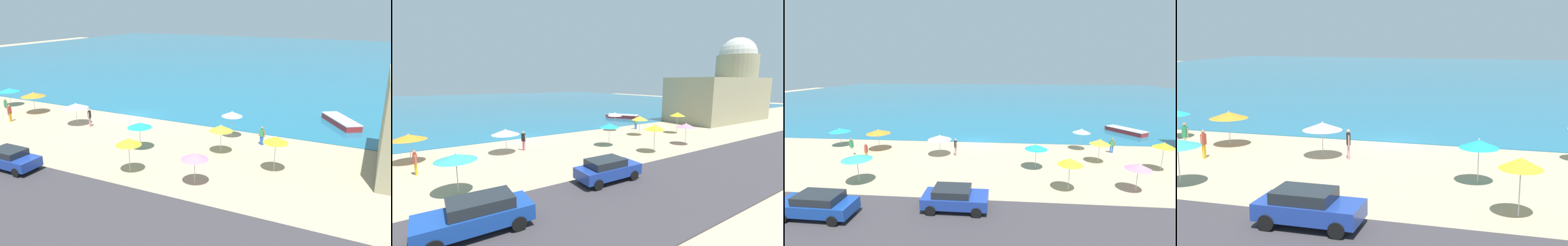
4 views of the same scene
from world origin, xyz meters
TOP-DOWN VIEW (x-y plane):
  - ground_plane at (0.00, 0.00)m, footprint 160.00×160.00m
  - sea at (0.00, 55.00)m, footprint 150.00×110.00m
  - beach_umbrella_1 at (-15.53, -2.69)m, footprint 2.28×2.28m
  - beach_umbrella_2 at (7.85, -11.97)m, footprint 1.78×1.78m
  - beach_umbrella_3 at (16.85, -7.41)m, footprint 1.75×1.75m
  - beach_umbrella_4 at (12.73, -11.66)m, footprint 1.81×1.81m
  - beach_umbrella_5 at (-10.43, -3.78)m, footprint 2.50×2.50m
  - beach_umbrella_6 at (11.55, -1.84)m, footprint 1.82×1.82m
  - beach_umbrella_7 at (12.12, -5.76)m, footprint 1.85×1.85m
  - beach_umbrella_8 at (5.96, -7.85)m, footprint 1.98×1.98m
  - beach_umbrella_9 at (-3.37, -4.99)m, footprint 2.40×2.40m
  - bather_0 at (-1.75, -4.98)m, footprint 0.35×0.53m
  - bather_1 at (-10.10, -7.14)m, footprint 0.28×0.56m
  - bather_2 at (14.52, -2.64)m, footprint 0.55×0.31m
  - bather_3 at (-12.41, -5.73)m, footprint 0.56×0.30m
  - parked_car_2 at (0.05, -15.25)m, footprint 4.11×1.96m
  - skiff_nearshore at (19.84, 6.21)m, footprint 4.19×5.36m

SIDE VIEW (x-z plane):
  - ground_plane at x=0.00m, z-range 0.00..0.00m
  - sea at x=0.00m, z-range 0.00..0.05m
  - skiff_nearshore at x=19.84m, z-range 0.05..0.67m
  - parked_car_2 at x=0.05m, z-range 0.11..1.56m
  - bather_2 at x=14.52m, z-range 0.09..1.69m
  - bather_1 at x=-10.10m, z-range 0.11..1.83m
  - bather_0 at x=-1.75m, z-range 0.11..1.91m
  - bather_3 at x=-12.41m, z-range 0.11..1.91m
  - beach_umbrella_1 at x=-15.53m, z-range 0.80..2.91m
  - beach_umbrella_9 at x=-3.37m, z-range 0.80..2.98m
  - beach_umbrella_4 at x=12.73m, z-range 0.82..3.02m
  - beach_umbrella_8 at x=5.96m, z-range 0.87..3.17m
  - beach_umbrella_7 at x=12.12m, z-range 0.86..3.19m
  - beach_umbrella_5 at x=-10.43m, z-range 0.89..3.22m
  - beach_umbrella_6 at x=11.55m, z-range 0.92..3.30m
  - beach_umbrella_2 at x=7.85m, z-range 0.97..3.53m
  - beach_umbrella_3 at x=16.85m, z-range 1.02..3.64m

